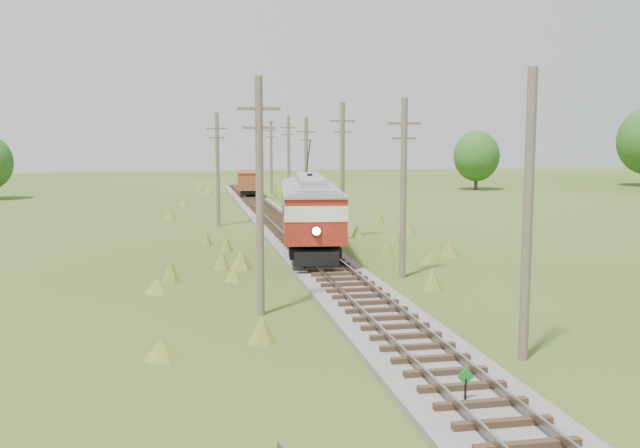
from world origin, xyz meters
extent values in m
plane|color=#2C4514|center=(0.00, 0.00, 0.00)|extent=(260.00, 260.00, 0.00)
cube|color=#605B54|center=(0.00, 34.00, 0.12)|extent=(3.60, 96.00, 0.25)
cube|color=#726659|center=(-0.72, 34.00, 0.48)|extent=(0.08, 96.00, 0.17)
cube|color=#726659|center=(0.72, 34.00, 0.48)|extent=(0.08, 96.00, 0.17)
cube|color=#2D2116|center=(0.00, 34.00, 0.33)|extent=(2.40, 96.00, 0.16)
cylinder|color=black|center=(-0.20, 1.50, 0.40)|extent=(0.06, 0.06, 0.80)
cube|color=#1B7B22|center=(-0.20, 1.50, 0.85)|extent=(0.45, 0.03, 0.45)
cube|color=black|center=(0.00, 25.08, 1.05)|extent=(4.05, 12.18, 0.49)
cube|color=maroon|center=(0.00, 25.08, 2.13)|extent=(4.63, 13.27, 1.19)
cube|color=beige|center=(0.00, 25.08, 3.10)|extent=(4.67, 13.34, 0.76)
cube|color=black|center=(0.00, 25.08, 3.10)|extent=(4.63, 12.76, 0.60)
cube|color=maroon|center=(0.00, 25.08, 3.65)|extent=(4.63, 13.27, 0.32)
cube|color=gray|center=(0.00, 25.08, 4.00)|extent=(4.71, 13.40, 0.41)
cube|color=gray|center=(0.00, 25.08, 4.37)|extent=(2.57, 9.84, 0.43)
sphere|color=#FFF2BF|center=(-0.82, 18.56, 2.29)|extent=(0.39, 0.39, 0.39)
cylinder|color=black|center=(0.24, 27.02, 5.59)|extent=(0.70, 5.01, 2.09)
cylinder|color=black|center=(-1.42, 20.31, 0.99)|extent=(0.24, 0.88, 0.87)
cylinder|color=black|center=(0.19, 20.11, 0.99)|extent=(0.24, 0.88, 0.87)
cylinder|color=black|center=(-0.19, 30.06, 0.99)|extent=(0.24, 0.88, 0.87)
cylinder|color=black|center=(1.42, 29.86, 0.99)|extent=(0.24, 0.88, 0.87)
cube|color=black|center=(0.00, 64.43, 0.87)|extent=(2.29, 6.59, 0.45)
cube|color=brown|center=(0.00, 64.43, 2.00)|extent=(2.81, 7.33, 1.80)
cube|color=brown|center=(0.00, 64.43, 2.94)|extent=(2.86, 7.48, 0.11)
cylinder|color=black|center=(-0.81, 62.32, 0.92)|extent=(0.15, 0.73, 0.72)
cylinder|color=black|center=(0.53, 62.23, 0.92)|extent=(0.15, 0.73, 0.72)
cylinder|color=black|center=(-0.53, 66.63, 0.92)|extent=(0.15, 0.73, 0.72)
cylinder|color=black|center=(0.81, 66.54, 0.92)|extent=(0.15, 0.73, 0.72)
cone|color=gray|center=(4.31, 48.34, 0.68)|extent=(3.65, 3.65, 1.37)
cone|color=gray|center=(5.22, 47.21, 0.40)|extent=(2.05, 2.05, 0.80)
cylinder|color=brown|center=(3.10, 5.00, 4.40)|extent=(0.30, 0.30, 8.80)
cylinder|color=brown|center=(3.30, 18.00, 4.30)|extent=(0.30, 0.30, 8.60)
cube|color=brown|center=(3.30, 18.00, 7.40)|extent=(1.60, 0.12, 0.12)
cube|color=brown|center=(3.30, 18.00, 6.70)|extent=(1.20, 0.10, 0.10)
cylinder|color=brown|center=(3.20, 31.00, 4.50)|extent=(0.30, 0.30, 9.00)
cube|color=brown|center=(3.20, 31.00, 7.80)|extent=(1.60, 0.12, 0.12)
cube|color=brown|center=(3.20, 31.00, 7.10)|extent=(1.20, 0.10, 0.10)
cylinder|color=brown|center=(3.00, 44.00, 4.20)|extent=(0.30, 0.30, 8.40)
cube|color=brown|center=(3.00, 44.00, 7.20)|extent=(1.60, 0.12, 0.12)
cube|color=brown|center=(3.00, 44.00, 6.50)|extent=(1.20, 0.10, 0.10)
cylinder|color=brown|center=(3.40, 57.00, 4.45)|extent=(0.30, 0.30, 8.90)
cube|color=brown|center=(3.40, 57.00, 7.70)|extent=(1.60, 0.12, 0.12)
cube|color=brown|center=(3.40, 57.00, 7.00)|extent=(1.20, 0.10, 0.10)
cylinder|color=brown|center=(3.20, 70.00, 4.35)|extent=(0.30, 0.30, 8.70)
cube|color=brown|center=(3.20, 70.00, 7.50)|extent=(1.60, 0.12, 0.12)
cube|color=brown|center=(3.20, 70.00, 6.80)|extent=(1.20, 0.10, 0.10)
cylinder|color=brown|center=(-4.20, 12.00, 4.50)|extent=(0.30, 0.30, 9.00)
cube|color=brown|center=(-4.20, 12.00, 7.80)|extent=(1.60, 0.12, 0.12)
cube|color=brown|center=(-4.20, 12.00, 7.10)|extent=(1.20, 0.10, 0.10)
cylinder|color=brown|center=(-4.50, 40.00, 4.30)|extent=(0.30, 0.30, 8.60)
cube|color=brown|center=(-4.50, 40.00, 7.40)|extent=(1.60, 0.12, 0.12)
cube|color=brown|center=(-4.50, 40.00, 6.70)|extent=(1.20, 0.10, 0.10)
cylinder|color=#38281C|center=(30.00, 72.00, 1.26)|extent=(0.50, 0.50, 2.52)
ellipsoid|color=#235218|center=(30.00, 72.00, 4.34)|extent=(5.88, 5.88, 6.47)
camera|label=1|loc=(-6.94, -14.60, 6.75)|focal=40.00mm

